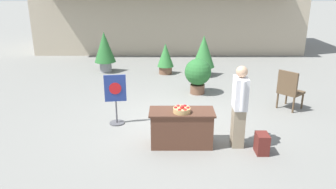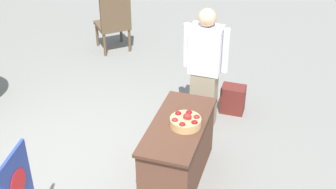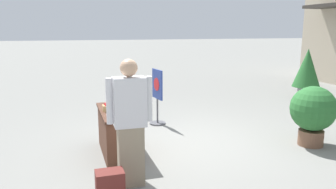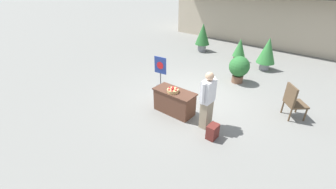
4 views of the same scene
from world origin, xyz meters
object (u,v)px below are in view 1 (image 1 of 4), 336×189
at_px(display_table, 181,128).
at_px(apple_basket, 182,110).
at_px(potted_plant_near_right, 203,53).
at_px(backpack, 262,143).
at_px(poster_board, 116,99).
at_px(potted_plant_far_right, 198,73).
at_px(potted_plant_near_left, 104,49).
at_px(patio_chair, 289,89).
at_px(person_visitor, 239,106).
at_px(potted_plant_far_left, 165,58).

height_order(display_table, apple_basket, apple_basket).
xyz_separation_m(apple_basket, potted_plant_near_right, (1.02, 5.59, 0.03)).
relative_size(backpack, poster_board, 0.34).
height_order(apple_basket, potted_plant_far_right, potted_plant_far_right).
xyz_separation_m(display_table, apple_basket, (-0.00, -0.09, 0.44)).
relative_size(backpack, potted_plant_near_left, 0.27).
distance_m(patio_chair, potted_plant_far_right, 2.70).
bearing_deg(potted_plant_near_left, backpack, -56.22).
distance_m(backpack, potted_plant_far_right, 3.93).
xyz_separation_m(backpack, potted_plant_near_right, (-0.58, 5.88, 0.65)).
xyz_separation_m(person_visitor, backpack, (0.43, -0.34, -0.67)).
bearing_deg(poster_board, potted_plant_near_right, 142.55).
bearing_deg(poster_board, person_visitor, 60.01).
bearing_deg(potted_plant_far_right, potted_plant_near_left, 141.59).
distance_m(display_table, apple_basket, 0.45).
relative_size(poster_board, patio_chair, 1.13).
xyz_separation_m(person_visitor, potted_plant_far_right, (-0.54, 3.44, -0.24)).
xyz_separation_m(apple_basket, potted_plant_far_right, (0.63, 3.50, -0.19)).
bearing_deg(display_table, apple_basket, -92.68).
bearing_deg(display_table, potted_plant_near_right, 79.54).
height_order(poster_board, patio_chair, poster_board).
height_order(poster_board, potted_plant_far_left, poster_board).
relative_size(display_table, potted_plant_far_left, 1.17).
xyz_separation_m(potted_plant_far_right, potted_plant_near_left, (-3.33, 2.64, 0.25)).
relative_size(patio_chair, potted_plant_far_left, 0.94).
bearing_deg(display_table, patio_chair, 34.82).
height_order(apple_basket, patio_chair, patio_chair).
relative_size(poster_board, potted_plant_far_right, 1.12).
height_order(person_visitor, potted_plant_near_right, person_visitor).
bearing_deg(display_table, poster_board, 144.40).
bearing_deg(potted_plant_near_left, potted_plant_far_right, -38.41).
bearing_deg(apple_basket, display_table, 87.32).
bearing_deg(patio_chair, apple_basket, 174.69).
distance_m(potted_plant_far_right, potted_plant_near_left, 4.25).
distance_m(display_table, backpack, 1.65).
bearing_deg(poster_board, apple_basket, 44.81).
xyz_separation_m(apple_basket, poster_board, (-1.53, 1.19, -0.18)).
relative_size(apple_basket, person_visitor, 0.21).
distance_m(person_visitor, potted_plant_near_right, 5.54).
xyz_separation_m(apple_basket, potted_plant_near_left, (-2.69, 6.14, 0.06)).
relative_size(apple_basket, potted_plant_far_left, 0.31).
bearing_deg(potted_plant_far_left, potted_plant_near_right, -10.60).
bearing_deg(potted_plant_near_right, backpack, -84.33).
xyz_separation_m(backpack, potted_plant_near_left, (-4.30, 6.42, 0.68)).
bearing_deg(apple_basket, potted_plant_far_left, 93.66).
xyz_separation_m(person_visitor, poster_board, (-2.71, 1.13, -0.24)).
bearing_deg(potted_plant_far_right, potted_plant_far_left, 113.21).
distance_m(apple_basket, potted_plant_near_right, 5.69).
relative_size(person_visitor, potted_plant_far_left, 1.49).
bearing_deg(backpack, display_table, 166.95).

